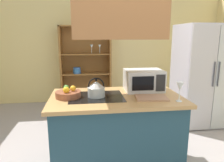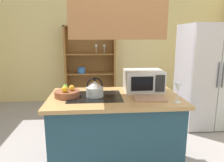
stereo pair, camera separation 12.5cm
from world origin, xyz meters
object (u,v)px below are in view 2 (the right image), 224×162
at_px(cutting_board, 150,98).
at_px(microwave, 143,81).
at_px(dish_cabinet, 90,70).
at_px(refrigerator, 207,76).
at_px(wine_glass_on_counter, 178,88).
at_px(fruit_bowl, 67,93).
at_px(kettle, 95,89).

distance_m(cutting_board, microwave, 0.37).
bearing_deg(cutting_board, dish_cabinet, 104.25).
xyz_separation_m(refrigerator, wine_glass_on_counter, (-1.11, -1.44, 0.17)).
bearing_deg(wine_glass_on_counter, microwave, 117.04).
bearing_deg(microwave, cutting_board, -91.24).
height_order(microwave, fruit_bowl, microwave).
relative_size(cutting_board, wine_glass_on_counter, 1.65).
bearing_deg(kettle, wine_glass_on_counter, -18.19).
xyz_separation_m(kettle, microwave, (0.60, 0.20, 0.04)).
bearing_deg(cutting_board, microwave, 88.76).
distance_m(kettle, cutting_board, 0.61).
relative_size(refrigerator, fruit_bowl, 6.36).
relative_size(kettle, microwave, 0.47).
height_order(refrigerator, cutting_board, refrigerator).
relative_size(refrigerator, wine_glass_on_counter, 8.58).
height_order(kettle, cutting_board, kettle).
xyz_separation_m(cutting_board, wine_glass_on_counter, (0.25, -0.14, 0.14)).
bearing_deg(fruit_bowl, microwave, 11.86).
bearing_deg(dish_cabinet, microwave, -73.62).
bearing_deg(wine_glass_on_counter, refrigerator, 52.24).
relative_size(cutting_board, microwave, 0.74).
relative_size(microwave, fruit_bowl, 1.65).
bearing_deg(kettle, dish_cabinet, 92.27).
distance_m(dish_cabinet, wine_glass_on_counter, 3.04).
bearing_deg(cutting_board, fruit_bowl, 170.30).
bearing_deg(cutting_board, kettle, 166.56).
height_order(cutting_board, fruit_bowl, fruit_bowl).
bearing_deg(wine_glass_on_counter, cutting_board, 151.73).
xyz_separation_m(kettle, wine_glass_on_counter, (0.85, -0.28, 0.06)).
bearing_deg(cutting_board, wine_glass_on_counter, -28.27).
distance_m(dish_cabinet, kettle, 2.61).
xyz_separation_m(kettle, fruit_bowl, (-0.31, 0.01, -0.05)).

